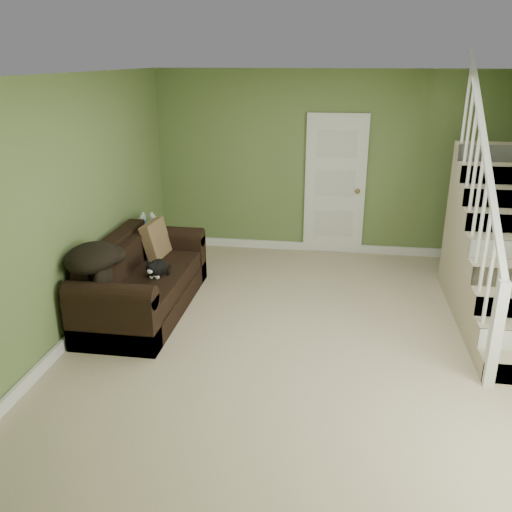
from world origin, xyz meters
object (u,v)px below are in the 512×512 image
(sofa, at_px, (141,284))
(side_table, at_px, (152,252))
(cat, at_px, (157,268))
(banana, at_px, (147,291))

(sofa, distance_m, side_table, 1.06)
(sofa, relative_size, side_table, 2.53)
(cat, bearing_deg, banana, -81.06)
(sofa, bearing_deg, side_table, 102.76)
(cat, bearing_deg, side_table, 114.53)
(sofa, xyz_separation_m, banana, (0.28, -0.55, 0.16))
(sofa, xyz_separation_m, cat, (0.22, -0.07, 0.23))
(sofa, xyz_separation_m, side_table, (-0.23, 1.03, -0.00))
(sofa, distance_m, banana, 0.64)
(side_table, distance_m, cat, 1.21)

